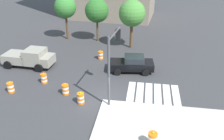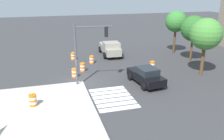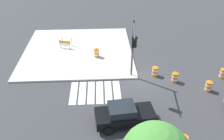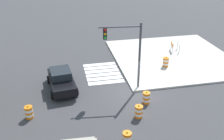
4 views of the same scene
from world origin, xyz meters
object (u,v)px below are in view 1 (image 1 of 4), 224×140
at_px(traffic_barrel_on_sidewalk, 152,139).
at_px(street_tree_streetside_mid, 132,14).
at_px(sports_car, 132,64).
at_px(traffic_barrel_crosswalk_end, 101,55).
at_px(street_tree_streetside_far, 97,11).
at_px(traffic_barrel_median_near, 11,88).
at_px(pickup_truck, 31,58).
at_px(traffic_barrel_far_curb, 65,89).
at_px(traffic_barrel_median_far, 44,78).
at_px(traffic_barrel_near_corner, 81,98).
at_px(street_tree_streetside_near, 65,7).
at_px(traffic_light_pole, 113,54).

bearing_deg(traffic_barrel_on_sidewalk, street_tree_streetside_mid, 99.15).
bearing_deg(traffic_barrel_on_sidewalk, sports_car, 101.38).
distance_m(traffic_barrel_crosswalk_end, street_tree_streetside_far, 7.00).
distance_m(traffic_barrel_median_near, street_tree_streetside_far, 14.91).
relative_size(sports_car, traffic_barrel_crosswalk_end, 4.38).
xyz_separation_m(pickup_truck, traffic_barrel_far_curb, (5.26, -4.60, -0.52)).
bearing_deg(street_tree_streetside_far, street_tree_streetside_mid, -21.07).
height_order(pickup_truck, traffic_barrel_median_far, pickup_truck).
xyz_separation_m(street_tree_streetside_mid, street_tree_streetside_far, (-4.59, 1.77, -0.22)).
distance_m(traffic_barrel_near_corner, traffic_barrel_crosswalk_end, 8.56).
relative_size(sports_car, pickup_truck, 0.85).
distance_m(sports_car, traffic_barrel_near_corner, 7.13).
xyz_separation_m(traffic_barrel_far_curb, street_tree_streetside_near, (-4.26, 13.42, 3.82)).
xyz_separation_m(sports_car, pickup_truck, (-10.41, -0.49, 0.16)).
bearing_deg(traffic_barrel_far_curb, sports_car, 44.66).
relative_size(traffic_light_pole, street_tree_streetside_near, 0.96).
bearing_deg(traffic_barrel_on_sidewalk, traffic_barrel_median_far, 146.56).
bearing_deg(street_tree_streetside_mid, traffic_light_pole, -92.64).
relative_size(sports_car, traffic_barrel_far_curb, 4.38).
bearing_deg(traffic_barrel_far_curb, traffic_barrel_crosswalk_end, 78.72).
relative_size(sports_car, traffic_light_pole, 0.81).
xyz_separation_m(traffic_light_pole, street_tree_streetside_far, (-4.06, 13.31, 0.08)).
xyz_separation_m(sports_car, traffic_barrel_median_near, (-9.83, -5.51, -0.36)).
relative_size(sports_car, street_tree_streetside_near, 0.78).
bearing_deg(street_tree_streetside_mid, traffic_barrel_median_near, -127.54).
bearing_deg(street_tree_streetside_mid, traffic_barrel_median_far, -125.16).
relative_size(traffic_barrel_on_sidewalk, street_tree_streetside_near, 0.18).
relative_size(sports_car, traffic_barrel_on_sidewalk, 4.38).
relative_size(traffic_barrel_median_near, traffic_light_pole, 0.19).
bearing_deg(sports_car, pickup_truck, -177.28).
height_order(traffic_barrel_median_near, street_tree_streetside_mid, street_tree_streetside_mid).
xyz_separation_m(street_tree_streetside_near, street_tree_streetside_far, (4.18, -0.10, -0.28)).
distance_m(sports_car, pickup_truck, 10.43).
height_order(pickup_truck, traffic_barrel_on_sidewalk, pickup_truck).
bearing_deg(traffic_barrel_median_near, traffic_barrel_median_far, 42.31).
height_order(sports_car, pickup_truck, pickup_truck).
bearing_deg(traffic_barrel_median_near, pickup_truck, 96.65).
bearing_deg(traffic_barrel_crosswalk_end, pickup_truck, -156.90).
height_order(sports_car, traffic_barrel_median_far, sports_car).
xyz_separation_m(traffic_barrel_near_corner, street_tree_streetside_far, (-1.69, 14.39, 3.54)).
height_order(traffic_barrel_far_curb, street_tree_streetside_far, street_tree_streetside_far).
xyz_separation_m(sports_car, traffic_barrel_on_sidewalk, (2.01, -9.98, -0.21)).
distance_m(traffic_barrel_on_sidewalk, street_tree_streetside_far, 19.88).
bearing_deg(sports_car, traffic_barrel_near_corner, -119.79).
bearing_deg(traffic_barrel_median_near, traffic_barrel_far_curb, 5.11).
relative_size(traffic_barrel_median_far, traffic_barrel_on_sidewalk, 1.00).
bearing_deg(street_tree_streetside_mid, street_tree_streetside_near, 167.95).
bearing_deg(street_tree_streetside_mid, traffic_barrel_far_curb, -111.37).
relative_size(traffic_barrel_crosswalk_end, traffic_barrel_on_sidewalk, 1.00).
bearing_deg(traffic_light_pole, traffic_barrel_crosswalk_end, 108.45).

